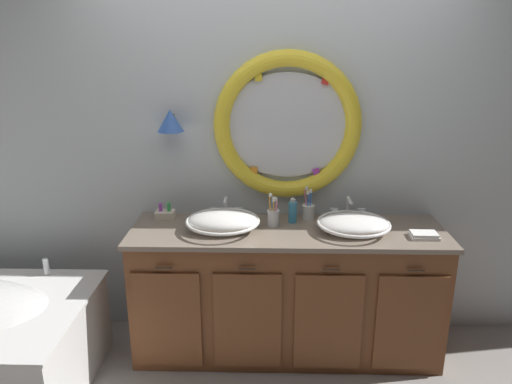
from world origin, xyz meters
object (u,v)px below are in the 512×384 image
object	(u,v)px
sink_basin_right	(354,224)
folded_hand_towel	(424,235)
sink_basin_left	(223,221)
toothbrush_holder_left	(273,217)
toothbrush_holder_right	(308,211)
soap_dispenser	(293,212)
toiletry_basket	(165,214)

from	to	relation	value
sink_basin_right	folded_hand_towel	xyz separation A→B (m)	(0.41, -0.09, -0.04)
sink_basin_left	toothbrush_holder_left	xyz separation A→B (m)	(0.32, 0.08, 0.00)
sink_basin_left	toothbrush_holder_right	xyz separation A→B (m)	(0.55, 0.21, -0.00)
sink_basin_left	folded_hand_towel	distance (m)	1.23
sink_basin_left	soap_dispenser	world-z (taller)	soap_dispenser
toiletry_basket	sink_basin_left	bearing A→B (deg)	-27.14
soap_dispenser	toiletry_basket	world-z (taller)	soap_dispenser
sink_basin_left	toothbrush_holder_left	distance (m)	0.33
soap_dispenser	toiletry_basket	distance (m)	0.85
toothbrush_holder_left	folded_hand_towel	world-z (taller)	toothbrush_holder_left
sink_basin_right	toiletry_basket	xyz separation A→B (m)	(-1.22, 0.21, -0.02)
sink_basin_right	toiletry_basket	world-z (taller)	toiletry_basket
folded_hand_towel	sink_basin_right	bearing A→B (deg)	167.72
folded_hand_towel	toothbrush_holder_right	bearing A→B (deg)	155.84
toothbrush_holder_left	toothbrush_holder_right	bearing A→B (deg)	29.30
toothbrush_holder_right	sink_basin_left	bearing A→B (deg)	-158.87
toothbrush_holder_right	toiletry_basket	distance (m)	0.96
toothbrush_holder_left	toothbrush_holder_right	xyz separation A→B (m)	(0.24, 0.13, -0.01)
toothbrush_holder_right	folded_hand_towel	bearing A→B (deg)	-24.16
toothbrush_holder_left	toiletry_basket	xyz separation A→B (m)	(-0.72, 0.13, -0.03)
toothbrush_holder_right	soap_dispenser	size ratio (longest dim) A/B	1.30
sink_basin_left	soap_dispenser	size ratio (longest dim) A/B	2.73
sink_basin_right	toothbrush_holder_left	bearing A→B (deg)	170.79
sink_basin_left	toiletry_basket	bearing A→B (deg)	152.86
sink_basin_right	soap_dispenser	world-z (taller)	soap_dispenser
toothbrush_holder_left	toiletry_basket	size ratio (longest dim) A/B	1.77
toothbrush_holder_left	soap_dispenser	bearing A→B (deg)	27.54
sink_basin_right	folded_hand_towel	size ratio (longest dim) A/B	2.75
toothbrush_holder_left	toiletry_basket	bearing A→B (deg)	169.96
sink_basin_right	toothbrush_holder_left	world-z (taller)	toothbrush_holder_left
toothbrush_holder_left	soap_dispenser	xyz separation A→B (m)	(0.13, 0.07, 0.01)
toiletry_basket	sink_basin_right	bearing A→B (deg)	-9.70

